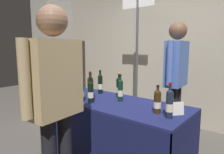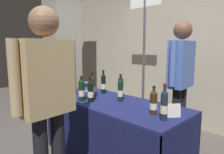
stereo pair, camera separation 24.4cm
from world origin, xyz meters
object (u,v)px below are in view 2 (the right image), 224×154
(wine_glass_mid, at_px, (121,92))
(vendor_presenter, at_px, (181,73))
(booth_signpost, at_px, (144,45))
(tasting_table, at_px, (112,119))
(featured_wine_bottle, at_px, (103,83))
(display_bottle_0, at_px, (121,87))
(taster_foreground_right, at_px, (47,92))
(concrete_pillar, at_px, (62,32))
(flower_vase, at_px, (70,87))
(wine_glass_near_vendor, at_px, (86,85))

(wine_glass_mid, height_order, vendor_presenter, vendor_presenter)
(wine_glass_mid, height_order, booth_signpost, booth_signpost)
(tasting_table, distance_m, featured_wine_bottle, 0.59)
(featured_wine_bottle, xyz_separation_m, display_bottle_0, (0.33, 0.01, -0.01))
(tasting_table, relative_size, taster_foreground_right, 1.08)
(taster_foreground_right, distance_m, booth_signpost, 2.23)
(featured_wine_bottle, xyz_separation_m, vendor_presenter, (0.84, 0.65, 0.16))
(concrete_pillar, distance_m, flower_vase, 1.68)
(tasting_table, xyz_separation_m, wine_glass_near_vendor, (-0.69, 0.14, 0.33))
(tasting_table, xyz_separation_m, wine_glass_mid, (0.01, 0.14, 0.32))
(featured_wine_bottle, height_order, display_bottle_0, featured_wine_bottle)
(featured_wine_bottle, relative_size, taster_foreground_right, 0.19)
(flower_vase, bearing_deg, taster_foreground_right, -43.22)
(wine_glass_mid, relative_size, booth_signpost, 0.05)
(wine_glass_near_vendor, xyz_separation_m, wine_glass_mid, (0.70, 0.01, -0.01))
(taster_foreground_right, xyz_separation_m, booth_signpost, (-0.59, 2.11, 0.41))
(featured_wine_bottle, height_order, wine_glass_mid, featured_wine_bottle)
(display_bottle_0, xyz_separation_m, taster_foreground_right, (0.25, -1.16, 0.15))
(concrete_pillar, distance_m, wine_glass_near_vendor, 1.48)
(wine_glass_mid, xyz_separation_m, booth_signpost, (-0.42, 1.04, 0.61))
(tasting_table, distance_m, booth_signpost, 1.56)
(taster_foreground_right, bearing_deg, featured_wine_bottle, 21.85)
(concrete_pillar, xyz_separation_m, featured_wine_bottle, (1.46, -0.24, -0.81))
(concrete_pillar, height_order, wine_glass_mid, concrete_pillar)
(wine_glass_mid, bearing_deg, display_bottle_0, 132.42)
(wine_glass_near_vendor, bearing_deg, taster_foreground_right, -50.80)
(wine_glass_near_vendor, distance_m, wine_glass_mid, 0.70)
(display_bottle_0, height_order, wine_glass_mid, display_bottle_0)
(wine_glass_near_vendor, bearing_deg, display_bottle_0, 8.81)
(vendor_presenter, bearing_deg, booth_signpost, -113.99)
(featured_wine_bottle, height_order, taster_foreground_right, taster_foreground_right)
(tasting_table, bearing_deg, wine_glass_mid, 85.76)
(wine_glass_mid, distance_m, taster_foreground_right, 1.10)
(featured_wine_bottle, distance_m, taster_foreground_right, 1.30)
(booth_signpost, bearing_deg, concrete_pillar, -153.47)
(featured_wine_bottle, relative_size, flower_vase, 0.81)
(wine_glass_mid, distance_m, booth_signpost, 1.28)
(wine_glass_near_vendor, height_order, wine_glass_mid, wine_glass_near_vendor)
(wine_glass_near_vendor, height_order, flower_vase, flower_vase)
(tasting_table, bearing_deg, concrete_pillar, 166.11)
(tasting_table, xyz_separation_m, featured_wine_bottle, (-0.40, 0.22, 0.37))
(wine_glass_near_vendor, distance_m, vendor_presenter, 1.37)
(tasting_table, height_order, flower_vase, flower_vase)
(tasting_table, height_order, featured_wine_bottle, featured_wine_bottle)
(concrete_pillar, xyz_separation_m, booth_signpost, (1.45, 0.72, -0.25))
(vendor_presenter, bearing_deg, taster_foreground_right, -12.19)
(concrete_pillar, distance_m, featured_wine_bottle, 1.68)
(wine_glass_near_vendor, bearing_deg, tasting_table, -11.19)
(booth_signpost, bearing_deg, taster_foreground_right, -74.46)
(featured_wine_bottle, bearing_deg, display_bottle_0, 1.61)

